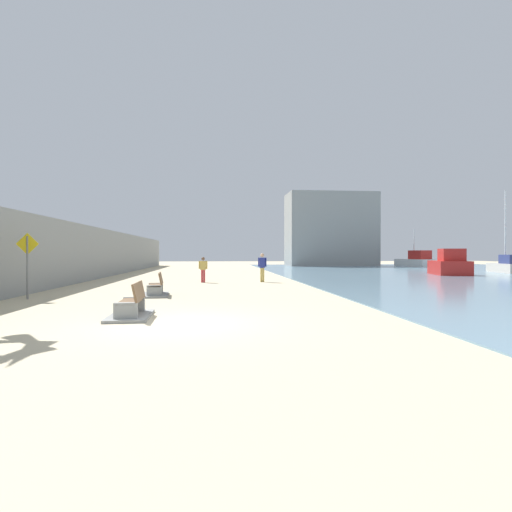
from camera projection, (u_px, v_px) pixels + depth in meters
The scene contains 11 objects.
ground_plane at pixel (202, 279), 28.47m from camera, with size 120.00×120.00×0.00m, color #C6B793.
seawall at pixel (88, 253), 27.74m from camera, with size 0.80×64.00×3.54m, color gray.
bench_near at pixel (131, 309), 11.60m from camera, with size 1.17×2.14×0.98m.
bench_far at pixel (156, 290), 17.46m from camera, with size 1.30×2.20×0.98m.
person_walking at pixel (203, 268), 25.28m from camera, with size 0.53×0.21×1.55m.
person_standing at pixel (262, 265), 25.72m from camera, with size 0.53×0.24×1.78m.
boat_far_left at pixel (507, 265), 37.45m from camera, with size 2.47×4.91×7.44m.
boat_nearest at pixel (450, 265), 33.65m from camera, with size 3.35×4.59×2.09m.
boat_far_right at pixel (417, 261), 53.90m from camera, with size 3.43×6.14×5.02m.
pedestrian_sign at pixel (27, 258), 16.14m from camera, with size 0.85×0.08×2.57m.
harbor_building at pixel (330, 230), 57.92m from camera, with size 12.00×6.00×10.01m, color gray.
Camera 1 is at (0.96, -10.68, 1.79)m, focal length 29.29 mm.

